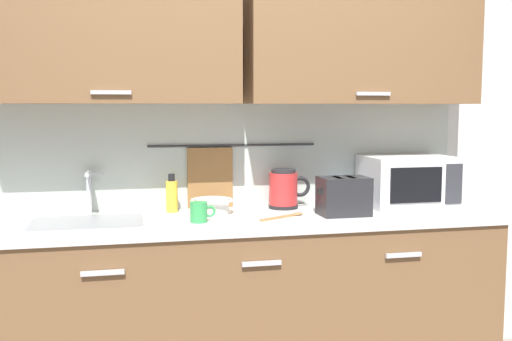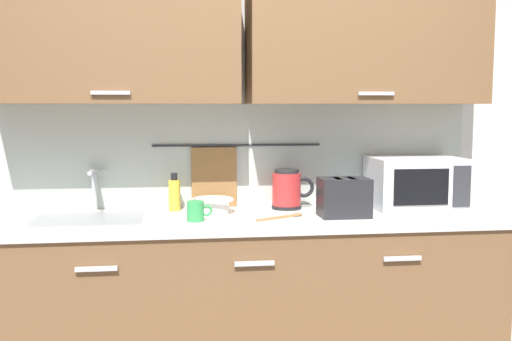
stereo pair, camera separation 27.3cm
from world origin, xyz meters
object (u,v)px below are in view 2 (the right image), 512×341
(mug_near_sink, at_px, (196,211))
(wooden_spoon, at_px, (285,216))
(mug_by_kettle, at_px, (347,198))
(mixing_bowl, at_px, (213,204))
(microwave, at_px, (415,183))
(electric_kettle, at_px, (287,189))
(dish_soap_bottle, at_px, (174,194))
(toaster, at_px, (344,197))

(mug_near_sink, xyz_separation_m, wooden_spoon, (0.43, 0.03, -0.04))
(mug_near_sink, height_order, mug_by_kettle, same)
(mixing_bowl, height_order, wooden_spoon, mixing_bowl)
(mixing_bowl, bearing_deg, wooden_spoon, -26.18)
(microwave, xyz_separation_m, mug_near_sink, (-1.16, -0.22, -0.09))
(electric_kettle, relative_size, mug_near_sink, 1.89)
(dish_soap_bottle, height_order, mug_by_kettle, dish_soap_bottle)
(electric_kettle, bearing_deg, toaster, -49.01)
(mug_near_sink, bearing_deg, toaster, 1.91)
(electric_kettle, height_order, dish_soap_bottle, electric_kettle)
(microwave, bearing_deg, toaster, -155.85)
(mixing_bowl, relative_size, mug_by_kettle, 1.78)
(electric_kettle, distance_m, mixing_bowl, 0.41)
(electric_kettle, xyz_separation_m, toaster, (0.23, -0.27, -0.01))
(mug_near_sink, relative_size, mug_by_kettle, 1.00)
(microwave, bearing_deg, electric_kettle, 174.08)
(dish_soap_bottle, distance_m, mug_by_kettle, 0.92)
(mixing_bowl, bearing_deg, toaster, -15.67)
(dish_soap_bottle, relative_size, mug_near_sink, 1.63)
(dish_soap_bottle, relative_size, mug_by_kettle, 1.63)
(mixing_bowl, xyz_separation_m, wooden_spoon, (0.34, -0.17, -0.04))
(electric_kettle, distance_m, dish_soap_bottle, 0.59)
(dish_soap_bottle, bearing_deg, mug_near_sink, -71.11)
(mug_near_sink, xyz_separation_m, mug_by_kettle, (0.82, 0.30, 0.00))
(mug_near_sink, xyz_separation_m, toaster, (0.72, 0.02, 0.05))
(electric_kettle, distance_m, toaster, 0.35)
(electric_kettle, xyz_separation_m, dish_soap_bottle, (-0.59, 0.01, -0.01))
(microwave, height_order, electric_kettle, microwave)
(dish_soap_bottle, height_order, toaster, dish_soap_bottle)
(toaster, relative_size, wooden_spoon, 1.00)
(wooden_spoon, bearing_deg, dish_soap_bottle, 153.49)
(electric_kettle, xyz_separation_m, mug_near_sink, (-0.49, -0.29, -0.05))
(microwave, height_order, mug_by_kettle, microwave)
(dish_soap_bottle, distance_m, mixing_bowl, 0.22)
(electric_kettle, bearing_deg, mug_by_kettle, 1.49)
(toaster, bearing_deg, mug_by_kettle, 70.96)
(electric_kettle, bearing_deg, dish_soap_bottle, 179.18)
(electric_kettle, relative_size, mug_by_kettle, 1.89)
(electric_kettle, xyz_separation_m, mug_by_kettle, (0.33, 0.01, -0.05))
(mixing_bowl, bearing_deg, dish_soap_bottle, 152.91)
(microwave, relative_size, wooden_spoon, 1.80)
(mug_by_kettle, relative_size, wooden_spoon, 0.47)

